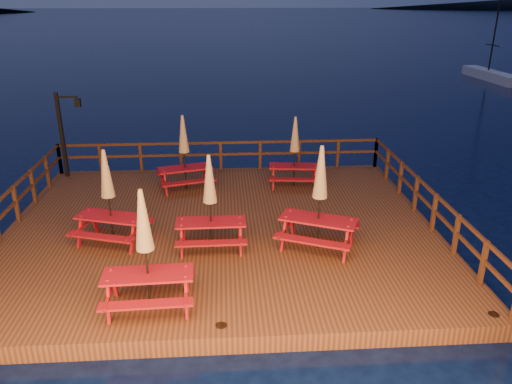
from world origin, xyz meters
TOP-DOWN VIEW (x-y plane):
  - ground at (0.00, 0.00)m, footprint 500.00×500.00m
  - deck at (0.00, 0.00)m, footprint 12.00×10.00m
  - deck_piles at (0.00, 0.00)m, footprint 11.44×9.44m
  - railing at (0.00, 1.78)m, footprint 11.80×9.75m
  - lamp_post at (-5.39, 4.55)m, footprint 0.85×0.18m
  - sailboat at (21.87, 26.89)m, footprint 1.50×7.26m
  - picnic_table_0 at (-2.85, -0.84)m, footprint 2.15×1.94m
  - picnic_table_1 at (-1.49, -3.85)m, footprint 1.91×1.59m
  - picnic_table_2 at (-0.24, -1.33)m, footprint 1.78×1.46m
  - picnic_table_3 at (2.49, 3.04)m, footprint 1.82×1.55m
  - picnic_table_4 at (-1.18, 2.97)m, footprint 2.09×1.87m
  - picnic_table_5 at (2.49, -1.47)m, footprint 2.40×2.23m

SIDE VIEW (x-z plane):
  - deck_piles at x=0.00m, z-range -1.00..0.40m
  - ground at x=0.00m, z-range 0.00..0.00m
  - deck at x=0.00m, z-range 0.00..0.40m
  - sailboat at x=21.87m, z-range -5.01..5.72m
  - railing at x=0.00m, z-range 0.61..1.71m
  - picnic_table_3 at x=2.49m, z-range 0.45..2.85m
  - picnic_table_4 at x=-1.18m, z-range 0.45..2.97m
  - picnic_table_2 at x=-0.24m, z-range 0.45..2.98m
  - picnic_table_0 at x=-2.85m, z-range 0.45..3.01m
  - picnic_table_1 at x=-1.49m, z-range 0.45..3.10m
  - picnic_table_5 at x=2.49m, z-range 0.45..3.20m
  - lamp_post at x=-5.39m, z-range 0.70..3.70m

